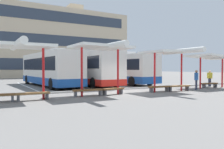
{
  "coord_description": "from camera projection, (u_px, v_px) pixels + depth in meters",
  "views": [
    {
      "loc": [
        -9.72,
        -14.28,
        1.81
      ],
      "look_at": [
        0.64,
        3.84,
        1.23
      ],
      "focal_mm": 36.42,
      "sensor_mm": 36.0,
      "label": 1
    }
  ],
  "objects": [
    {
      "name": "ground_plane",
      "position": [
        130.0,
        92.0,
        17.27
      ],
      "size": [
        160.0,
        160.0,
        0.0
      ],
      "primitive_type": "plane",
      "color": "slate"
    },
    {
      "name": "terminal_building",
      "position": [
        33.0,
        44.0,
        49.89
      ],
      "size": [
        39.02,
        16.04,
        16.84
      ],
      "color": "#C6B293",
      "rests_on": "ground"
    },
    {
      "name": "coach_bus_0",
      "position": [
        49.0,
        69.0,
        23.04
      ],
      "size": [
        3.32,
        11.99,
        3.69
      ],
      "color": "silver",
      "rests_on": "ground"
    },
    {
      "name": "coach_bus_1",
      "position": [
        89.0,
        68.0,
        23.58
      ],
      "size": [
        2.86,
        10.19,
        3.81
      ],
      "color": "silver",
      "rests_on": "ground"
    },
    {
      "name": "coach_bus_2",
      "position": [
        116.0,
        69.0,
        26.85
      ],
      "size": [
        3.75,
        12.15,
        3.63
      ],
      "color": "silver",
      "rests_on": "ground"
    },
    {
      "name": "lane_stripe_0",
      "position": [
        27.0,
        87.0,
        21.95
      ],
      "size": [
        0.16,
        14.0,
        0.01
      ],
      "primitive_type": "cube",
      "color": "white",
      "rests_on": "ground"
    },
    {
      "name": "lane_stripe_1",
      "position": [
        67.0,
        85.0,
        23.92
      ],
      "size": [
        0.16,
        14.0,
        0.01
      ],
      "primitive_type": "cube",
      "color": "white",
      "rests_on": "ground"
    },
    {
      "name": "lane_stripe_2",
      "position": [
        101.0,
        84.0,
        25.89
      ],
      "size": [
        0.16,
        14.0,
        0.01
      ],
      "primitive_type": "cube",
      "color": "white",
      "rests_on": "ground"
    },
    {
      "name": "lane_stripe_3",
      "position": [
        130.0,
        83.0,
        27.86
      ],
      "size": [
        0.16,
        14.0,
        0.01
      ],
      "primitive_type": "cube",
      "color": "white",
      "rests_on": "ground"
    },
    {
      "name": "waiting_shelter_0",
      "position": [
        15.0,
        47.0,
        12.17
      ],
      "size": [
        4.06,
        4.51,
        3.2
      ],
      "color": "red",
      "rests_on": "ground"
    },
    {
      "name": "bench_1",
      "position": [
        33.0,
        94.0,
        12.75
      ],
      "size": [
        1.86,
        0.46,
        0.45
      ],
      "color": "brown",
      "rests_on": "ground"
    },
    {
      "name": "waiting_shelter_1",
      "position": [
        102.0,
        48.0,
        14.78
      ],
      "size": [
        3.69,
        4.6,
        3.36
      ],
      "color": "red",
      "rests_on": "ground"
    },
    {
      "name": "bench_2",
      "position": [
        88.0,
        91.0,
        14.66
      ],
      "size": [
        2.02,
        0.59,
        0.45
      ],
      "color": "brown",
      "rests_on": "ground"
    },
    {
      "name": "bench_3",
      "position": [
        113.0,
        90.0,
        15.5
      ],
      "size": [
        1.74,
        0.64,
        0.45
      ],
      "color": "brown",
      "rests_on": "ground"
    },
    {
      "name": "waiting_shelter_2",
      "position": [
        171.0,
        53.0,
        17.36
      ],
      "size": [
        3.8,
        4.78,
        3.23
      ],
      "color": "red",
      "rests_on": "ground"
    },
    {
      "name": "bench_4",
      "position": [
        159.0,
        88.0,
        17.26
      ],
      "size": [
        1.83,
        0.47,
        0.45
      ],
      "color": "brown",
      "rests_on": "ground"
    },
    {
      "name": "bench_5",
      "position": [
        179.0,
        87.0,
        17.95
      ],
      "size": [
        2.02,
        0.67,
        0.45
      ],
      "color": "brown",
      "rests_on": "ground"
    },
    {
      "name": "waiting_shelter_3",
      "position": [
        215.0,
        57.0,
        20.55
      ],
      "size": [
        4.1,
        4.99,
        3.04
      ],
      "color": "red",
      "rests_on": "ground"
    },
    {
      "name": "bench_6",
      "position": [
        210.0,
        84.0,
        21.03
      ],
      "size": [
        1.82,
        0.49,
        0.45
      ],
      "color": "brown",
      "rests_on": "ground"
    },
    {
      "name": "platform_kerb",
      "position": [
        117.0,
        89.0,
        18.86
      ],
      "size": [
        44.0,
        0.24,
        0.12
      ],
      "primitive_type": "cube",
      "color": "#ADADA8",
      "rests_on": "ground"
    },
    {
      "name": "waiting_passenger_0",
      "position": [
        196.0,
        78.0,
        18.89
      ],
      "size": [
        0.53,
        0.42,
        1.65
      ],
      "color": "#33384C",
      "rests_on": "ground"
    },
    {
      "name": "waiting_passenger_1",
      "position": [
        210.0,
        77.0,
        22.77
      ],
      "size": [
        0.51,
        0.37,
        1.59
      ],
      "color": "#33384C",
      "rests_on": "ground"
    }
  ]
}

